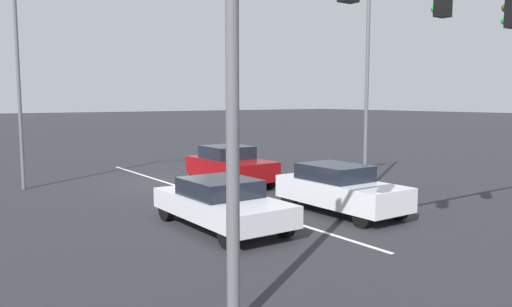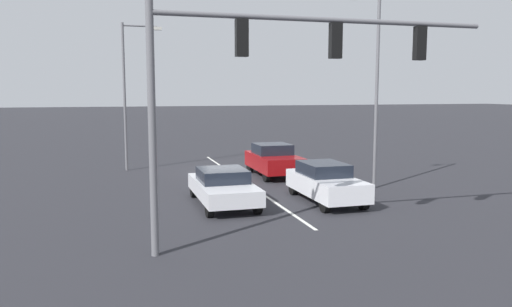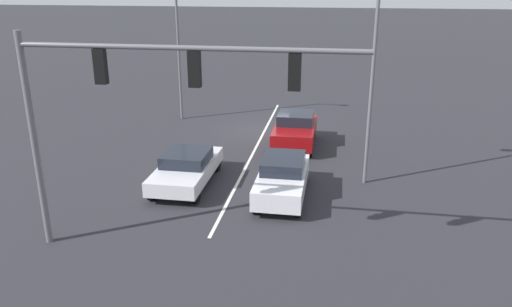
% 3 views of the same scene
% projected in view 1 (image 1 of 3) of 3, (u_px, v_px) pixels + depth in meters
% --- Properties ---
extents(ground_plane, '(240.00, 240.00, 0.00)m').
position_uv_depth(ground_plane, '(167.00, 183.00, 20.78)').
color(ground_plane, '#28282D').
extents(lane_stripe_left_divider, '(0.12, 17.80, 0.01)m').
position_uv_depth(lane_stripe_left_divider, '(201.00, 193.00, 18.43)').
color(lane_stripe_left_divider, silver).
rests_on(lane_stripe_left_divider, ground_plane).
extents(car_white_leftlane_front, '(1.74, 4.25, 1.47)m').
position_uv_depth(car_white_leftlane_front, '(339.00, 188.00, 15.18)').
color(car_white_leftlane_front, silver).
rests_on(car_white_leftlane_front, ground_plane).
extents(car_silver_midlane_front, '(1.93, 4.48, 1.34)m').
position_uv_depth(car_silver_midlane_front, '(221.00, 202.00, 13.38)').
color(car_silver_midlane_front, silver).
rests_on(car_silver_midlane_front, ground_plane).
extents(car_maroon_leftlane_second, '(1.93, 4.07, 1.59)m').
position_uv_depth(car_maroon_leftlane_second, '(230.00, 165.00, 20.08)').
color(car_maroon_leftlane_second, maroon).
rests_on(car_maroon_leftlane_second, ground_plane).
extents(traffic_signal_gantry, '(9.59, 0.37, 6.48)m').
position_uv_depth(traffic_signal_gantry, '(379.00, 20.00, 8.85)').
color(traffic_signal_gantry, slate).
rests_on(traffic_signal_gantry, ground_plane).
extents(street_lamp_right_shoulder, '(2.08, 0.24, 7.74)m').
position_uv_depth(street_lamp_right_shoulder, '(25.00, 72.00, 18.95)').
color(street_lamp_right_shoulder, slate).
rests_on(street_lamp_right_shoulder, ground_plane).
extents(street_lamp_left_shoulder, '(1.50, 0.24, 8.28)m').
position_uv_depth(street_lamp_left_shoulder, '(365.00, 65.00, 17.96)').
color(street_lamp_left_shoulder, slate).
rests_on(street_lamp_left_shoulder, ground_plane).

